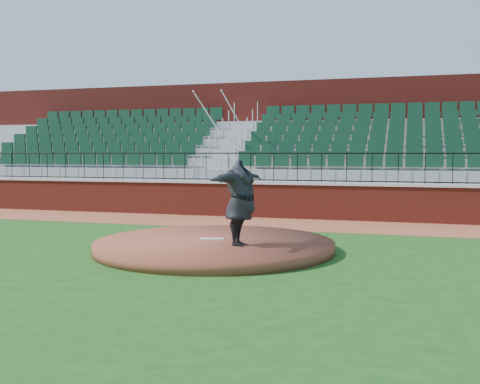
{
  "coord_description": "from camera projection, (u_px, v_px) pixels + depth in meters",
  "views": [
    {
      "loc": [
        4.29,
        -12.59,
        2.33
      ],
      "look_at": [
        0.0,
        1.5,
        1.3
      ],
      "focal_mm": 42.5,
      "sensor_mm": 36.0,
      "label": 1
    }
  ],
  "objects": [
    {
      "name": "warning_track",
      "position": [
        275.0,
        223.0,
        18.58
      ],
      "size": [
        34.0,
        3.2,
        0.01
      ],
      "primitive_type": "cube",
      "color": "brown",
      "rests_on": "ground"
    },
    {
      "name": "wall_railing",
      "position": [
        285.0,
        167.0,
        19.98
      ],
      "size": [
        34.0,
        0.05,
        1.0
      ],
      "primitive_type": null,
      "color": "black",
      "rests_on": "wall_cap"
    },
    {
      "name": "pitchers_mound",
      "position": [
        215.0,
        246.0,
        13.43
      ],
      "size": [
        5.64,
        5.64,
        0.25
      ],
      "primitive_type": "cylinder",
      "color": "brown",
      "rests_on": "ground"
    },
    {
      "name": "field_wall",
      "position": [
        285.0,
        201.0,
        20.06
      ],
      "size": [
        34.0,
        0.35,
        1.2
      ],
      "primitive_type": "cube",
      "color": "maroon",
      "rests_on": "ground"
    },
    {
      "name": "pitching_rubber",
      "position": [
        212.0,
        239.0,
        13.5
      ],
      "size": [
        0.59,
        0.28,
        0.04
      ],
      "primitive_type": "cube",
      "rotation": [
        0.0,
        0.0,
        0.25
      ],
      "color": "white",
      "rests_on": "pitchers_mound"
    },
    {
      "name": "ground",
      "position": [
        222.0,
        251.0,
        13.42
      ],
      "size": [
        90.0,
        90.0,
        0.0
      ],
      "primitive_type": "plane",
      "color": "#184614",
      "rests_on": "ground"
    },
    {
      "name": "pitcher",
      "position": [
        240.0,
        202.0,
        12.6
      ],
      "size": [
        0.96,
        2.45,
        1.94
      ],
      "primitive_type": "imported",
      "rotation": [
        0.0,
        0.0,
        1.44
      ],
      "color": "black",
      "rests_on": "pitchers_mound"
    },
    {
      "name": "wall_cap",
      "position": [
        285.0,
        183.0,
        20.02
      ],
      "size": [
        34.0,
        0.45,
        0.1
      ],
      "primitive_type": "cube",
      "color": "#B7B7B7",
      "rests_on": "field_wall"
    },
    {
      "name": "seating_stands",
      "position": [
        300.0,
        153.0,
        22.54
      ],
      "size": [
        34.0,
        5.1,
        4.6
      ],
      "primitive_type": null,
      "color": "gray",
      "rests_on": "ground"
    },
    {
      "name": "concourse_wall",
      "position": [
        312.0,
        143.0,
        25.18
      ],
      "size": [
        34.0,
        0.5,
        5.5
      ],
      "primitive_type": "cube",
      "color": "maroon",
      "rests_on": "ground"
    }
  ]
}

